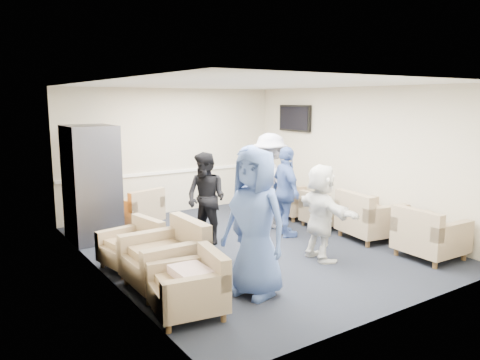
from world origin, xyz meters
TOP-DOWN VIEW (x-y plane):
  - floor at (0.00, 0.00)m, footprint 6.00×6.00m
  - ceiling at (0.00, 0.00)m, footprint 6.00×6.00m
  - back_wall at (0.00, 3.00)m, footprint 5.00×0.02m
  - front_wall at (0.00, -3.00)m, footprint 5.00×0.02m
  - left_wall at (-2.50, 0.00)m, footprint 0.02×6.00m
  - right_wall at (2.50, 0.00)m, footprint 0.02×6.00m
  - chair_rail at (0.00, 2.98)m, footprint 4.98×0.04m
  - tv at (2.44, 1.80)m, footprint 0.10×1.00m
  - armchair_left_near at (-2.04, -1.72)m, footprint 0.90×0.90m
  - armchair_left_mid at (-1.91, -0.82)m, footprint 0.94×0.94m
  - armchair_left_far at (-2.03, 0.14)m, footprint 0.87×0.87m
  - armchair_right_near at (1.93, -2.04)m, footprint 0.90×0.90m
  - armchair_right_midnear at (1.95, -0.82)m, footprint 1.04×1.04m
  - armchair_right_midfar at (1.87, 0.21)m, footprint 0.75×0.75m
  - armchair_right_far at (1.92, 1.10)m, footprint 0.90×0.90m
  - armchair_corner at (-1.10, 2.30)m, footprint 0.98×0.98m
  - vending_machine at (-2.09, 1.89)m, footprint 0.82×0.96m
  - backpack at (-1.17, -0.03)m, footprint 0.28×0.21m
  - pillow at (-2.05, -1.71)m, footprint 0.39×0.51m
  - person_front_left at (-1.11, -1.65)m, footprint 0.85×1.06m
  - person_mid_left at (-0.61, -0.77)m, footprint 0.50×0.70m
  - person_back_left at (-0.54, 0.58)m, footprint 0.84×0.94m
  - person_back_right at (1.00, 0.81)m, footprint 0.76×1.22m
  - person_mid_right at (0.86, 0.15)m, footprint 0.63×1.03m
  - person_front_right at (0.51, -1.14)m, footprint 0.65×1.44m

SIDE VIEW (x-z plane):
  - floor at x=0.00m, z-range 0.00..0.00m
  - backpack at x=-1.17m, z-range 0.01..0.46m
  - armchair_right_midfar at x=1.87m, z-range 0.00..0.60m
  - armchair_left_far at x=-2.03m, z-range 0.00..0.60m
  - armchair_left_near at x=-2.04m, z-range 0.00..0.62m
  - armchair_corner at x=-1.10m, z-range 0.00..0.64m
  - armchair_right_far at x=1.92m, z-range 0.00..0.64m
  - armchair_right_near at x=1.93m, z-range 0.00..0.70m
  - armchair_right_midnear at x=1.95m, z-range 0.00..0.73m
  - armchair_left_mid at x=-1.91m, z-range 0.00..0.75m
  - pillow at x=-2.05m, z-range 0.41..0.56m
  - person_front_right at x=0.51m, z-range 0.00..1.50m
  - person_back_left at x=-0.54m, z-range 0.00..1.58m
  - person_mid_right at x=0.86m, z-range 0.00..1.64m
  - chair_rail at x=0.00m, z-range 0.87..0.93m
  - person_mid_left at x=-0.61m, z-range 0.00..1.81m
  - person_back_right at x=1.00m, z-range 0.00..1.83m
  - person_front_left at x=-1.11m, z-range 0.00..1.87m
  - vending_machine at x=-2.09m, z-range 0.00..2.02m
  - back_wall at x=0.00m, z-range 0.00..2.70m
  - front_wall at x=0.00m, z-range 0.00..2.70m
  - left_wall at x=-2.50m, z-range 0.00..2.70m
  - right_wall at x=2.50m, z-range 0.00..2.70m
  - tv at x=2.44m, z-range 1.76..2.34m
  - ceiling at x=0.00m, z-range 2.70..2.70m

